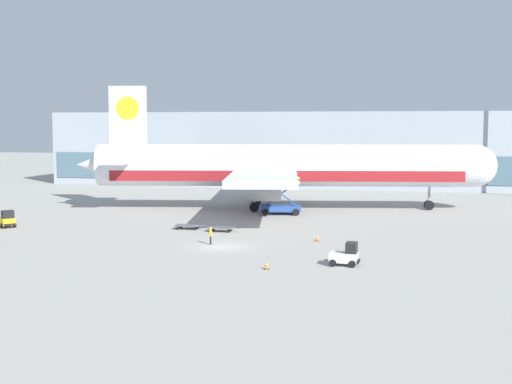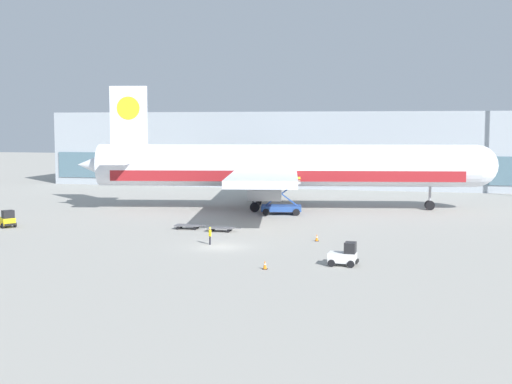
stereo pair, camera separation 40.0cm
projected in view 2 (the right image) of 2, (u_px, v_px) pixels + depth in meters
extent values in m
plane|color=#9E9B93|center=(221.00, 247.00, 68.31)|extent=(400.00, 400.00, 0.00)
cube|color=#9EA8B2|center=(288.00, 149.00, 138.18)|extent=(90.00, 18.00, 14.00)
cube|color=slate|center=(278.00, 168.00, 129.68)|extent=(88.20, 0.20, 4.90)
cylinder|color=silver|center=(286.00, 165.00, 98.26)|extent=(52.15, 15.61, 5.80)
cube|color=maroon|center=(286.00, 175.00, 98.39)|extent=(48.05, 14.70, 1.45)
sphere|color=silver|center=(477.00, 166.00, 97.03)|extent=(5.68, 5.68, 5.68)
cone|color=silver|center=(100.00, 165.00, 99.50)|extent=(7.31, 6.63, 5.51)
cube|color=silver|center=(129.00, 115.00, 98.64)|extent=(5.19, 1.42, 8.00)
cylinder|color=yellow|center=(129.00, 108.00, 98.55)|extent=(3.25, 1.15, 3.20)
cube|color=silver|center=(122.00, 161.00, 99.29)|extent=(6.01, 13.45, 0.50)
cube|color=silver|center=(267.00, 170.00, 98.46)|extent=(17.01, 48.64, 0.90)
cylinder|color=#9EA0A5|center=(265.00, 190.00, 88.60)|extent=(4.66, 3.55, 2.80)
cylinder|color=#9EA0A5|center=(269.00, 178.00, 108.65)|extent=(4.66, 3.55, 2.80)
cylinder|color=#9EA0A5|center=(430.00, 191.00, 97.66)|extent=(0.36, 0.36, 4.00)
cylinder|color=black|center=(430.00, 205.00, 97.85)|extent=(1.45, 1.13, 1.30)
cylinder|color=#9EA0A5|center=(255.00, 192.00, 95.61)|extent=(0.36, 0.36, 4.00)
cylinder|color=black|center=(255.00, 207.00, 95.80)|extent=(1.45, 1.13, 1.30)
cylinder|color=#9EA0A5|center=(257.00, 188.00, 101.97)|extent=(0.36, 0.36, 4.00)
cylinder|color=black|center=(257.00, 202.00, 102.16)|extent=(1.45, 1.13, 1.30)
cube|color=#284C99|center=(281.00, 208.00, 93.22)|extent=(5.68, 3.94, 0.70)
cube|color=#B2B2B7|center=(281.00, 182.00, 92.89)|extent=(5.39, 3.74, 0.30)
cube|color=yellow|center=(281.00, 178.00, 92.84)|extent=(5.39, 3.74, 0.08)
cube|color=#284C99|center=(281.00, 194.00, 93.04)|extent=(4.21, 0.97, 3.20)
cube|color=#284C99|center=(281.00, 194.00, 93.04)|extent=(4.21, 0.97, 3.20)
cylinder|color=black|center=(296.00, 209.00, 94.65)|extent=(0.95, 0.53, 0.90)
cylinder|color=black|center=(296.00, 212.00, 91.67)|extent=(0.95, 0.53, 0.90)
cylinder|color=black|center=(267.00, 209.00, 94.84)|extent=(0.95, 0.53, 0.90)
cylinder|color=black|center=(266.00, 212.00, 91.85)|extent=(0.95, 0.53, 0.90)
cube|color=yellow|center=(6.00, 221.00, 81.54)|extent=(2.68, 2.52, 0.80)
cube|color=black|center=(8.00, 214.00, 80.96)|extent=(1.47, 1.53, 0.90)
cube|color=black|center=(10.00, 225.00, 80.61)|extent=(0.90, 1.09, 0.24)
cylinder|color=black|center=(15.00, 225.00, 81.39)|extent=(0.62, 0.56, 0.60)
cylinder|color=black|center=(3.00, 226.00, 80.52)|extent=(0.62, 0.56, 0.60)
cylinder|color=black|center=(10.00, 223.00, 82.64)|extent=(0.62, 0.56, 0.60)
cube|color=silver|center=(342.00, 257.00, 59.32)|extent=(2.34, 1.47, 0.80)
cube|color=black|center=(350.00, 248.00, 59.07)|extent=(0.94, 1.27, 0.90)
cube|color=black|center=(357.00, 261.00, 59.02)|extent=(0.20, 1.26, 0.24)
cylinder|color=black|center=(353.00, 261.00, 59.82)|extent=(0.61, 0.26, 0.60)
cylinder|color=black|center=(351.00, 264.00, 58.48)|extent=(0.61, 0.26, 0.60)
cylinder|color=black|center=(334.00, 260.00, 60.25)|extent=(0.61, 0.26, 0.60)
cylinder|color=black|center=(331.00, 263.00, 58.90)|extent=(0.61, 0.26, 0.60)
cube|color=#56565B|center=(188.00, 225.00, 80.04)|extent=(2.88, 1.67, 0.12)
cube|color=#56565B|center=(204.00, 226.00, 79.71)|extent=(0.90, 0.13, 0.08)
cylinder|color=black|center=(198.00, 227.00, 80.51)|extent=(0.37, 0.17, 0.36)
cylinder|color=black|center=(195.00, 229.00, 79.26)|extent=(0.37, 0.17, 0.36)
cylinder|color=black|center=(181.00, 226.00, 80.86)|extent=(0.37, 0.17, 0.36)
cylinder|color=black|center=(178.00, 228.00, 79.61)|extent=(0.37, 0.17, 0.36)
cube|color=#56565B|center=(221.00, 228.00, 78.18)|extent=(2.88, 1.67, 0.12)
cube|color=#56565B|center=(237.00, 228.00, 77.86)|extent=(0.90, 0.13, 0.08)
cylinder|color=black|center=(231.00, 229.00, 78.66)|extent=(0.37, 0.17, 0.36)
cylinder|color=black|center=(228.00, 231.00, 77.41)|extent=(0.37, 0.17, 0.36)
cylinder|color=black|center=(213.00, 229.00, 79.01)|extent=(0.37, 0.17, 0.36)
cylinder|color=black|center=(211.00, 231.00, 77.76)|extent=(0.37, 0.17, 0.36)
cylinder|color=black|center=(210.00, 240.00, 69.70)|extent=(0.14, 0.14, 0.83)
cylinder|color=black|center=(210.00, 240.00, 69.90)|extent=(0.14, 0.14, 0.83)
cube|color=yellow|center=(210.00, 233.00, 69.73)|extent=(0.35, 0.42, 0.62)
cylinder|color=yellow|center=(210.00, 233.00, 69.49)|extent=(0.09, 0.09, 0.56)
cylinder|color=yellow|center=(210.00, 232.00, 69.96)|extent=(0.09, 0.09, 0.56)
sphere|color=tan|center=(210.00, 229.00, 69.69)|extent=(0.22, 0.22, 0.22)
sphere|color=yellow|center=(210.00, 228.00, 69.69)|extent=(0.21, 0.21, 0.21)
cube|color=black|center=(317.00, 241.00, 71.80)|extent=(0.40, 0.40, 0.04)
cone|color=orange|center=(317.00, 237.00, 71.77)|extent=(0.32, 0.32, 0.69)
cylinder|color=white|center=(317.00, 237.00, 71.76)|extent=(0.19, 0.19, 0.10)
cube|color=black|center=(265.00, 269.00, 57.91)|extent=(0.40, 0.40, 0.04)
cone|color=orange|center=(265.00, 265.00, 57.88)|extent=(0.32, 0.32, 0.70)
cylinder|color=white|center=(265.00, 264.00, 57.87)|extent=(0.19, 0.19, 0.10)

